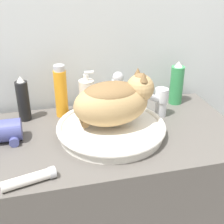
{
  "coord_description": "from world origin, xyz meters",
  "views": [
    {
      "loc": [
        -0.2,
        -0.67,
        1.46
      ],
      "look_at": [
        0.02,
        0.23,
        0.99
      ],
      "focal_mm": 50.0,
      "sensor_mm": 36.0,
      "label": 1
    }
  ],
  "objects_px": {
    "faucet": "(158,100)",
    "shampoo_bottle_tall": "(61,92)",
    "cat": "(114,100)",
    "deodorant_stick": "(118,91)",
    "soap_pump_bottle": "(87,96)",
    "spray_bottle_trigger": "(177,84)",
    "hairspray_can_black": "(23,100)",
    "cream_tube": "(30,179)"
  },
  "relations": [
    {
      "from": "shampoo_bottle_tall",
      "to": "spray_bottle_trigger",
      "type": "relative_size",
      "value": 1.12
    },
    {
      "from": "faucet",
      "to": "soap_pump_bottle",
      "type": "distance_m",
      "value": 0.28
    },
    {
      "from": "soap_pump_bottle",
      "to": "hairspray_can_black",
      "type": "xyz_separation_m",
      "value": [
        -0.24,
        0.0,
        0.01
      ]
    },
    {
      "from": "spray_bottle_trigger",
      "to": "deodorant_stick",
      "type": "bearing_deg",
      "value": -180.0
    },
    {
      "from": "cat",
      "to": "deodorant_stick",
      "type": "distance_m",
      "value": 0.2
    },
    {
      "from": "cat",
      "to": "cream_tube",
      "type": "relative_size",
      "value": 1.85
    },
    {
      "from": "faucet",
      "to": "shampoo_bottle_tall",
      "type": "relative_size",
      "value": 0.72
    },
    {
      "from": "deodorant_stick",
      "to": "hairspray_can_black",
      "type": "height_order",
      "value": "hairspray_can_black"
    },
    {
      "from": "cat",
      "to": "cream_tube",
      "type": "bearing_deg",
      "value": -148.17
    },
    {
      "from": "soap_pump_bottle",
      "to": "cream_tube",
      "type": "xyz_separation_m",
      "value": [
        -0.23,
        -0.39,
        -0.06
      ]
    },
    {
      "from": "cat",
      "to": "soap_pump_bottle",
      "type": "distance_m",
      "value": 0.2
    },
    {
      "from": "cat",
      "to": "hairspray_can_black",
      "type": "distance_m",
      "value": 0.36
    },
    {
      "from": "hairspray_can_black",
      "to": "cream_tube",
      "type": "relative_size",
      "value": 1.15
    },
    {
      "from": "deodorant_stick",
      "to": "shampoo_bottle_tall",
      "type": "distance_m",
      "value": 0.22
    },
    {
      "from": "hairspray_can_black",
      "to": "shampoo_bottle_tall",
      "type": "bearing_deg",
      "value": 0.0
    },
    {
      "from": "cat",
      "to": "faucet",
      "type": "bearing_deg",
      "value": 19.93
    },
    {
      "from": "cream_tube",
      "to": "cat",
      "type": "bearing_deg",
      "value": 35.05
    },
    {
      "from": "faucet",
      "to": "spray_bottle_trigger",
      "type": "distance_m",
      "value": 0.16
    },
    {
      "from": "soap_pump_bottle",
      "to": "cat",
      "type": "bearing_deg",
      "value": -71.51
    },
    {
      "from": "faucet",
      "to": "shampoo_bottle_tall",
      "type": "height_order",
      "value": "shampoo_bottle_tall"
    },
    {
      "from": "deodorant_stick",
      "to": "hairspray_can_black",
      "type": "distance_m",
      "value": 0.36
    },
    {
      "from": "cat",
      "to": "shampoo_bottle_tall",
      "type": "distance_m",
      "value": 0.25
    },
    {
      "from": "cat",
      "to": "cream_tube",
      "type": "distance_m",
      "value": 0.37
    },
    {
      "from": "cat",
      "to": "faucet",
      "type": "xyz_separation_m",
      "value": [
        0.2,
        0.08,
        -0.06
      ]
    },
    {
      "from": "cat",
      "to": "spray_bottle_trigger",
      "type": "relative_size",
      "value": 1.55
    },
    {
      "from": "spray_bottle_trigger",
      "to": "soap_pump_bottle",
      "type": "distance_m",
      "value": 0.38
    },
    {
      "from": "spray_bottle_trigger",
      "to": "hairspray_can_black",
      "type": "bearing_deg",
      "value": 180.0
    },
    {
      "from": "hairspray_can_black",
      "to": "cat",
      "type": "bearing_deg",
      "value": -31.67
    },
    {
      "from": "hairspray_can_black",
      "to": "cream_tube",
      "type": "bearing_deg",
      "value": -88.31
    },
    {
      "from": "faucet",
      "to": "shampoo_bottle_tall",
      "type": "xyz_separation_m",
      "value": [
        -0.36,
        0.1,
        0.03
      ]
    },
    {
      "from": "cream_tube",
      "to": "soap_pump_bottle",
      "type": "bearing_deg",
      "value": 59.68
    },
    {
      "from": "deodorant_stick",
      "to": "soap_pump_bottle",
      "type": "bearing_deg",
      "value": 180.0
    },
    {
      "from": "faucet",
      "to": "cream_tube",
      "type": "relative_size",
      "value": 0.97
    },
    {
      "from": "deodorant_stick",
      "to": "shampoo_bottle_tall",
      "type": "height_order",
      "value": "shampoo_bottle_tall"
    },
    {
      "from": "spray_bottle_trigger",
      "to": "hairspray_can_black",
      "type": "xyz_separation_m",
      "value": [
        -0.62,
        0.0,
        -0.0
      ]
    },
    {
      "from": "faucet",
      "to": "soap_pump_bottle",
      "type": "height_order",
      "value": "soap_pump_bottle"
    },
    {
      "from": "soap_pump_bottle",
      "to": "deodorant_stick",
      "type": "bearing_deg",
      "value": -0.0
    },
    {
      "from": "faucet",
      "to": "hairspray_can_black",
      "type": "relative_size",
      "value": 0.84
    },
    {
      "from": "soap_pump_bottle",
      "to": "cream_tube",
      "type": "bearing_deg",
      "value": -120.32
    },
    {
      "from": "faucet",
      "to": "spray_bottle_trigger",
      "type": "height_order",
      "value": "spray_bottle_trigger"
    },
    {
      "from": "cat",
      "to": "soap_pump_bottle",
      "type": "bearing_deg",
      "value": 105.28
    },
    {
      "from": "shampoo_bottle_tall",
      "to": "cream_tube",
      "type": "xyz_separation_m",
      "value": [
        -0.13,
        -0.39,
        -0.08
      ]
    }
  ]
}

